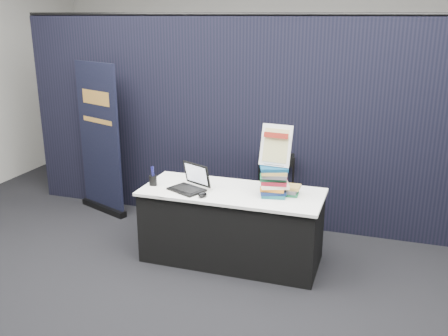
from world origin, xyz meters
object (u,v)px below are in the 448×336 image
info_sign (276,146)px  pullup_banner (100,147)px  book_stack_tall (274,181)px  stacking_chair (272,191)px  laptop (188,184)px  book_stack_short (288,190)px  display_table (232,225)px

info_sign → pullup_banner: 2.54m
book_stack_tall → info_sign: bearing=90.0°
pullup_banner → stacking_chair: bearing=21.5°
laptop → book_stack_short: size_ratio=1.89×
book_stack_tall → book_stack_short: 0.18m
laptop → book_stack_short: bearing=34.3°
book_stack_short → info_sign: info_sign is taller
info_sign → laptop: bearing=-167.4°
book_stack_short → info_sign: 0.47m
display_table → book_stack_short: size_ratio=8.40×
pullup_banner → laptop: bearing=-7.3°
display_table → book_stack_short: bearing=8.1°
book_stack_tall → book_stack_short: bearing=39.6°
laptop → book_stack_short: (0.97, 0.17, -0.02)m
display_table → laptop: size_ratio=4.45×
display_table → pullup_banner: bearing=158.7°
display_table → book_stack_tall: 0.68m
pullup_banner → display_table: bearing=0.6°
book_stack_short → info_sign: size_ratio=0.53×
display_table → pullup_banner: size_ratio=0.96×
book_stack_short → display_table: bearing=-171.9°
pullup_banner → info_sign: bearing=4.4°
book_stack_tall → pullup_banner: (-2.39, 0.78, -0.06)m
info_sign → book_stack_short: bearing=34.9°
laptop → info_sign: size_ratio=1.00×
info_sign → stacking_chair: 1.05m
laptop → pullup_banner: bearing=174.9°
book_stack_tall → book_stack_short: (0.12, 0.10, -0.10)m
display_table → pullup_banner: pullup_banner is taller
book_stack_tall → pullup_banner: pullup_banner is taller
pullup_banner → stacking_chair: pullup_banner is taller
info_sign → display_table: bearing=-173.1°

